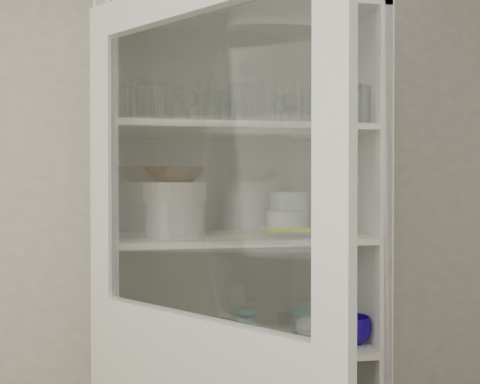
# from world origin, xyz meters

# --- Properties ---
(wall_back) EXTENTS (3.60, 0.02, 2.60)m
(wall_back) POSITION_xyz_m (0.00, 1.50, 1.30)
(wall_back) COLOR #ADA99F
(wall_back) RESTS_ON ground
(pantry_cabinet) EXTENTS (1.00, 0.45, 2.10)m
(pantry_cabinet) POSITION_xyz_m (0.20, 1.34, 0.94)
(pantry_cabinet) COLOR white
(pantry_cabinet) RESTS_ON floor
(tumbler_0) EXTENTS (0.07, 0.07, 0.13)m
(tumbler_0) POSITION_xyz_m (-0.09, 1.15, 1.73)
(tumbler_0) COLOR silver
(tumbler_0) RESTS_ON shelf_glass
(tumbler_1) EXTENTS (0.09, 0.09, 0.14)m
(tumbler_1) POSITION_xyz_m (0.06, 1.13, 1.73)
(tumbler_1) COLOR silver
(tumbler_1) RESTS_ON shelf_glass
(tumbler_2) EXTENTS (0.08, 0.08, 0.13)m
(tumbler_2) POSITION_xyz_m (0.16, 1.11, 1.73)
(tumbler_2) COLOR silver
(tumbler_2) RESTS_ON shelf_glass
(tumbler_3) EXTENTS (0.09, 0.09, 0.14)m
(tumbler_3) POSITION_xyz_m (0.19, 1.15, 1.73)
(tumbler_3) COLOR silver
(tumbler_3) RESTS_ON shelf_glass
(tumbler_4) EXTENTS (0.08, 0.08, 0.14)m
(tumbler_4) POSITION_xyz_m (0.48, 1.13, 1.73)
(tumbler_4) COLOR silver
(tumbler_4) RESTS_ON shelf_glass
(tumbler_5) EXTENTS (0.08, 0.08, 0.15)m
(tumbler_5) POSITION_xyz_m (0.58, 1.13, 1.74)
(tumbler_5) COLOR silver
(tumbler_5) RESTS_ON shelf_glass
(tumbler_6) EXTENTS (0.08, 0.08, 0.14)m
(tumbler_6) POSITION_xyz_m (0.61, 1.11, 1.73)
(tumbler_6) COLOR silver
(tumbler_6) RESTS_ON shelf_glass
(tumbler_7) EXTENTS (0.09, 0.09, 0.14)m
(tumbler_7) POSITION_xyz_m (-0.21, 1.28, 1.73)
(tumbler_7) COLOR silver
(tumbler_7) RESTS_ON shelf_glass
(tumbler_8) EXTENTS (0.09, 0.09, 0.13)m
(tumbler_8) POSITION_xyz_m (-0.03, 1.25, 1.73)
(tumbler_8) COLOR silver
(tumbler_8) RESTS_ON shelf_glass
(tumbler_9) EXTENTS (0.08, 0.08, 0.13)m
(tumbler_9) POSITION_xyz_m (0.09, 1.25, 1.73)
(tumbler_9) COLOR silver
(tumbler_9) RESTS_ON shelf_glass
(tumbler_10) EXTENTS (0.07, 0.07, 0.15)m
(tumbler_10) POSITION_xyz_m (0.25, 1.26, 1.73)
(tumbler_10) COLOR silver
(tumbler_10) RESTS_ON shelf_glass
(tumbler_11) EXTENTS (0.09, 0.09, 0.14)m
(tumbler_11) POSITION_xyz_m (0.49, 1.25, 1.73)
(tumbler_11) COLOR silver
(tumbler_11) RESTS_ON shelf_glass
(goblet_0) EXTENTS (0.08, 0.08, 0.17)m
(goblet_0) POSITION_xyz_m (0.01, 1.36, 1.75)
(goblet_0) COLOR silver
(goblet_0) RESTS_ON shelf_glass
(goblet_1) EXTENTS (0.08, 0.08, 0.17)m
(goblet_1) POSITION_xyz_m (0.14, 1.37, 1.75)
(goblet_1) COLOR silver
(goblet_1) RESTS_ON shelf_glass
(goblet_2) EXTENTS (0.07, 0.07, 0.17)m
(goblet_2) POSITION_xyz_m (0.42, 1.39, 1.74)
(goblet_2) COLOR silver
(goblet_2) RESTS_ON shelf_glass
(goblet_3) EXTENTS (0.07, 0.07, 0.16)m
(goblet_3) POSITION_xyz_m (0.39, 1.40, 1.74)
(goblet_3) COLOR silver
(goblet_3) RESTS_ON shelf_glass
(plate_stack_front) EXTENTS (0.21, 0.21, 0.13)m
(plate_stack_front) POSITION_xyz_m (-0.04, 1.22, 1.32)
(plate_stack_front) COLOR silver
(plate_stack_front) RESTS_ON shelf_plates
(plate_stack_back) EXTENTS (0.19, 0.19, 0.06)m
(plate_stack_back) POSITION_xyz_m (-0.06, 1.37, 1.29)
(plate_stack_back) COLOR silver
(plate_stack_back) RESTS_ON shelf_plates
(cream_bowl) EXTENTS (0.24, 0.24, 0.07)m
(cream_bowl) POSITION_xyz_m (-0.04, 1.22, 1.42)
(cream_bowl) COLOR beige
(cream_bowl) RESTS_ON plate_stack_front
(terracotta_bowl) EXTENTS (0.25, 0.25, 0.05)m
(terracotta_bowl) POSITION_xyz_m (-0.04, 1.22, 1.48)
(terracotta_bowl) COLOR #3F250D
(terracotta_bowl) RESTS_ON cream_bowl
(glass_platter) EXTENTS (0.35, 0.35, 0.02)m
(glass_platter) POSITION_xyz_m (0.37, 1.23, 1.27)
(glass_platter) COLOR silver
(glass_platter) RESTS_ON shelf_plates
(yellow_trivet) EXTENTS (0.17, 0.17, 0.01)m
(yellow_trivet) POSITION_xyz_m (0.37, 1.23, 1.29)
(yellow_trivet) COLOR #F6F719
(yellow_trivet) RESTS_ON glass_platter
(white_ramekin) EXTENTS (0.17, 0.17, 0.06)m
(white_ramekin) POSITION_xyz_m (0.37, 1.23, 1.32)
(white_ramekin) COLOR silver
(white_ramekin) RESTS_ON yellow_trivet
(grey_bowl_stack) EXTENTS (0.15, 0.15, 0.16)m
(grey_bowl_stack) POSITION_xyz_m (0.39, 1.29, 1.34)
(grey_bowl_stack) COLOR silver
(grey_bowl_stack) RESTS_ON shelf_plates
(mug_blue) EXTENTS (0.13, 0.13, 0.10)m
(mug_blue) POSITION_xyz_m (0.61, 1.18, 0.91)
(mug_blue) COLOR #100A79
(mug_blue) RESTS_ON shelf_mugs
(mug_teal) EXTENTS (0.13, 0.13, 0.09)m
(mug_teal) POSITION_xyz_m (0.46, 1.33, 0.91)
(mug_teal) COLOR teal
(mug_teal) RESTS_ON shelf_mugs
(mug_white) EXTENTS (0.11, 0.11, 0.10)m
(mug_white) POSITION_xyz_m (0.43, 1.14, 0.91)
(mug_white) COLOR silver
(mug_white) RESTS_ON shelf_mugs
(teal_jar) EXTENTS (0.08, 0.08, 0.10)m
(teal_jar) POSITION_xyz_m (0.24, 1.33, 0.91)
(teal_jar) COLOR teal
(teal_jar) RESTS_ON shelf_mugs
(measuring_cups) EXTENTS (0.09, 0.09, 0.04)m
(measuring_cups) POSITION_xyz_m (0.08, 1.18, 0.88)
(measuring_cups) COLOR #ACAABB
(measuring_cups) RESTS_ON shelf_mugs
(white_canister) EXTENTS (0.15, 0.15, 0.14)m
(white_canister) POSITION_xyz_m (-0.21, 1.29, 0.93)
(white_canister) COLOR silver
(white_canister) RESTS_ON shelf_mugs
(tumbler_12) EXTENTS (0.08, 0.08, 0.15)m
(tumbler_12) POSITION_xyz_m (0.46, 1.24, 1.74)
(tumbler_12) COLOR silver
(tumbler_12) RESTS_ON shelf_glass
(tumbler_13) EXTENTS (0.07, 0.07, 0.15)m
(tumbler_13) POSITION_xyz_m (-0.14, 1.25, 1.73)
(tumbler_13) COLOR silver
(tumbler_13) RESTS_ON shelf_glass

